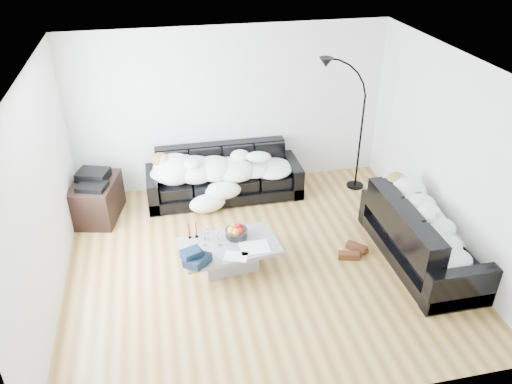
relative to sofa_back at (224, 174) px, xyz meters
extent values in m
plane|color=olive|center=(0.20, -1.78, -0.40)|extent=(5.00, 5.00, 0.00)
cube|color=silver|center=(0.20, 0.47, 0.90)|extent=(5.00, 0.02, 2.60)
cube|color=silver|center=(-2.30, -1.78, 0.90)|extent=(0.02, 4.50, 2.60)
cube|color=silver|center=(2.70, -1.78, 0.90)|extent=(0.02, 4.50, 2.60)
plane|color=white|center=(0.20, -1.78, 2.20)|extent=(5.00, 5.00, 0.00)
cube|color=black|center=(0.00, 0.00, 0.00)|extent=(2.42, 0.84, 0.79)
cube|color=black|center=(2.28, -2.16, 0.02)|extent=(0.88, 2.05, 0.83)
ellipsoid|color=#0F6951|center=(2.22, -1.53, 0.32)|extent=(0.42, 0.38, 0.20)
cube|color=#939699|center=(-0.22, -1.81, -0.22)|extent=(1.32, 0.87, 0.36)
cylinder|color=white|center=(-0.09, -1.65, 0.05)|extent=(0.34, 0.34, 0.18)
cylinder|color=white|center=(-0.48, -1.65, 0.05)|extent=(0.09, 0.09, 0.17)
cylinder|color=white|center=(-0.53, -1.76, 0.05)|extent=(0.08, 0.08, 0.17)
cylinder|color=white|center=(-0.33, -1.81, 0.06)|extent=(0.08, 0.08, 0.19)
cylinder|color=maroon|center=(-0.69, -1.56, 0.07)|extent=(0.05, 0.05, 0.22)
cylinder|color=maroon|center=(-0.60, -1.56, 0.08)|extent=(0.04, 0.04, 0.22)
cube|color=silver|center=(0.09, -1.94, -0.03)|extent=(0.37, 0.29, 0.01)
cube|color=silver|center=(-0.17, -2.07, -0.03)|extent=(0.34, 0.29, 0.01)
cube|color=black|center=(-1.96, -0.20, -0.10)|extent=(0.78, 0.99, 0.60)
cube|color=black|center=(-1.96, -0.20, 0.27)|extent=(0.53, 0.47, 0.13)
camera|label=1|loc=(-0.94, -6.91, 3.77)|focal=35.00mm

